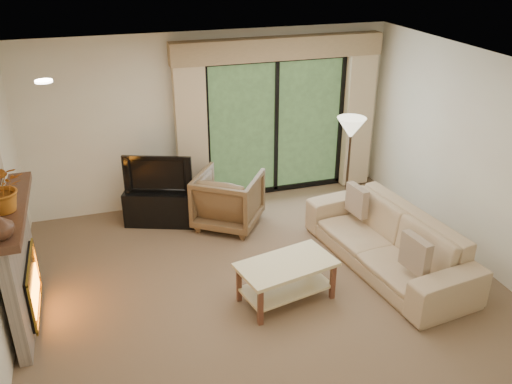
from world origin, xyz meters
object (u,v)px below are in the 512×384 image
object	(u,v)px
media_console	(162,206)
coffee_table	(286,281)
armchair	(228,200)
sofa	(387,241)

from	to	relation	value
media_console	coffee_table	world-z (taller)	media_console
media_console	coffee_table	bearing A→B (deg)	-44.46
coffee_table	armchair	bearing A→B (deg)	82.86
armchair	sofa	world-z (taller)	armchair
coffee_table	media_console	bearing A→B (deg)	102.88
media_console	armchair	world-z (taller)	armchair
armchair	coffee_table	world-z (taller)	armchair
media_console	sofa	world-z (taller)	sofa
armchair	sofa	xyz separation A→B (m)	(1.62, -1.63, -0.04)
media_console	armchair	size ratio (longest dim) A/B	1.17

